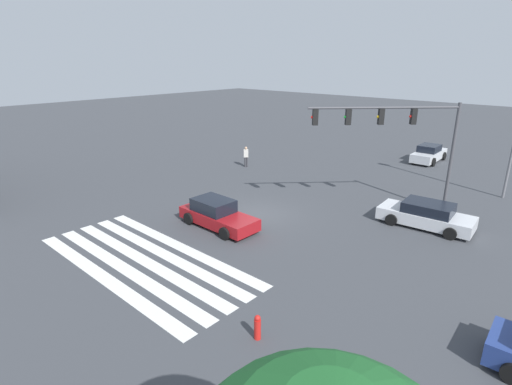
{
  "coord_description": "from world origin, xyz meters",
  "views": [
    {
      "loc": [
        14.07,
        -15.61,
        8.44
      ],
      "look_at": [
        0.0,
        0.0,
        1.33
      ],
      "focal_mm": 28.0,
      "sensor_mm": 36.0,
      "label": 1
    }
  ],
  "objects_px": {
    "fire_hydrant": "(257,327)",
    "car_1": "(429,154)",
    "car_0": "(426,215)",
    "pedestrian": "(246,156)",
    "car_3": "(217,214)",
    "traffic_signal_mast": "(398,130)"
  },
  "relations": [
    {
      "from": "fire_hydrant",
      "to": "car_1",
      "type": "bearing_deg",
      "value": 99.17
    },
    {
      "from": "car_0",
      "to": "car_1",
      "type": "bearing_deg",
      "value": -75.3
    },
    {
      "from": "car_1",
      "to": "pedestrian",
      "type": "distance_m",
      "value": 15.66
    },
    {
      "from": "car_1",
      "to": "pedestrian",
      "type": "xyz_separation_m",
      "value": [
        -10.37,
        -11.72,
        0.26
      ]
    },
    {
      "from": "car_1",
      "to": "car_0",
      "type": "bearing_deg",
      "value": -162.11
    },
    {
      "from": "car_0",
      "to": "fire_hydrant",
      "type": "distance_m",
      "value": 12.54
    },
    {
      "from": "car_0",
      "to": "pedestrian",
      "type": "distance_m",
      "value": 15.53
    },
    {
      "from": "pedestrian",
      "to": "fire_hydrant",
      "type": "bearing_deg",
      "value": -2.09
    },
    {
      "from": "car_3",
      "to": "pedestrian",
      "type": "relative_size",
      "value": 2.73
    },
    {
      "from": "car_0",
      "to": "traffic_signal_mast",
      "type": "bearing_deg",
      "value": -21.42
    },
    {
      "from": "car_3",
      "to": "pedestrian",
      "type": "height_order",
      "value": "pedestrian"
    },
    {
      "from": "traffic_signal_mast",
      "to": "car_0",
      "type": "bearing_deg",
      "value": 118.08
    },
    {
      "from": "car_1",
      "to": "car_3",
      "type": "height_order",
      "value": "car_1"
    },
    {
      "from": "car_3",
      "to": "fire_hydrant",
      "type": "xyz_separation_m",
      "value": [
        7.52,
        -5.22,
        -0.23
      ]
    },
    {
      "from": "traffic_signal_mast",
      "to": "fire_hydrant",
      "type": "distance_m",
      "value": 14.01
    },
    {
      "from": "traffic_signal_mast",
      "to": "car_3",
      "type": "relative_size",
      "value": 1.36
    },
    {
      "from": "traffic_signal_mast",
      "to": "car_1",
      "type": "bearing_deg",
      "value": -123.84
    },
    {
      "from": "car_1",
      "to": "car_3",
      "type": "bearing_deg",
      "value": 170.23
    },
    {
      "from": "car_0",
      "to": "fire_hydrant",
      "type": "xyz_separation_m",
      "value": [
        -0.64,
        -12.52,
        -0.21
      ]
    },
    {
      "from": "pedestrian",
      "to": "fire_hydrant",
      "type": "distance_m",
      "value": 21.01
    },
    {
      "from": "car_3",
      "to": "fire_hydrant",
      "type": "height_order",
      "value": "car_3"
    },
    {
      "from": "traffic_signal_mast",
      "to": "car_0",
      "type": "height_order",
      "value": "traffic_signal_mast"
    }
  ]
}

